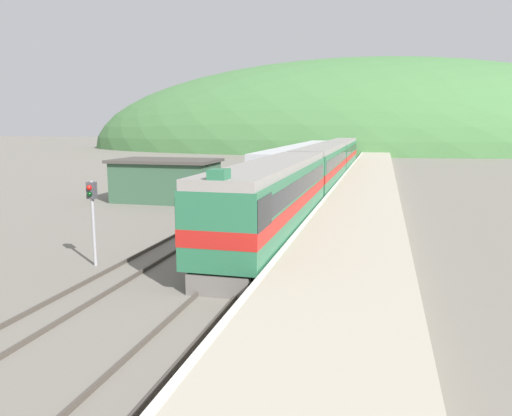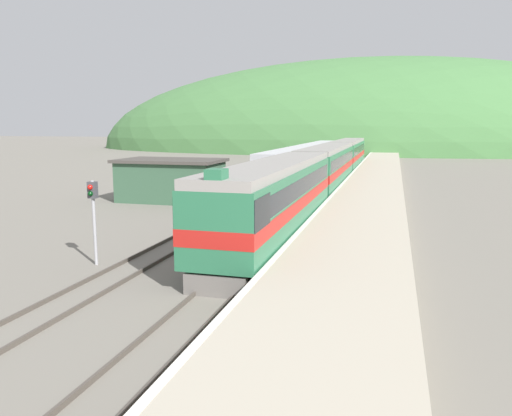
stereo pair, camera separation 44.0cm
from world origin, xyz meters
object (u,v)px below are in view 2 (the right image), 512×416
(carriage_second, at_px, (328,166))
(siding_train, at_px, (307,159))
(express_train_lead_car, at_px, (275,197))
(carriage_third, at_px, (348,154))
(signal_post_siding, at_px, (93,205))

(carriage_second, relative_size, siding_train, 0.49)
(express_train_lead_car, distance_m, siding_train, 37.79)
(express_train_lead_car, bearing_deg, carriage_third, 90.00)
(siding_train, bearing_deg, carriage_third, 48.70)
(carriage_second, xyz_separation_m, siding_train, (-4.64, 16.30, -0.42))
(express_train_lead_car, distance_m, signal_post_siding, 9.41)
(carriage_third, distance_m, signal_post_siding, 50.06)
(signal_post_siding, bearing_deg, siding_train, 87.71)
(carriage_second, xyz_separation_m, carriage_third, (0.00, 21.58, 0.00))
(signal_post_siding, bearing_deg, express_train_lead_car, 46.93)
(express_train_lead_car, height_order, carriage_third, express_train_lead_car)
(carriage_second, distance_m, carriage_third, 21.58)
(carriage_third, distance_m, siding_train, 7.05)
(express_train_lead_car, distance_m, carriage_third, 42.78)
(carriage_second, distance_m, siding_train, 16.95)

